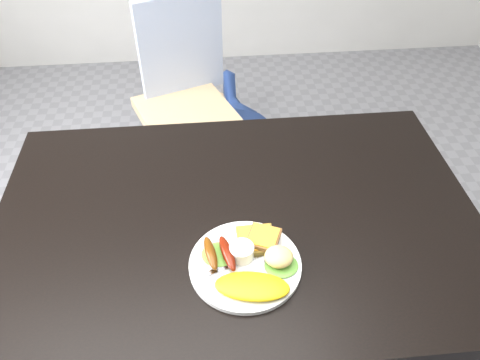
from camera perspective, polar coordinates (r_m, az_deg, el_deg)
The scene contains 15 objects.
room_floor at distance 1.79m, azimuth -0.20°, elevation -21.08°, with size 4.00×4.50×0.02m, color gray.
dining_table at distance 1.18m, azimuth -0.28°, elevation -4.91°, with size 1.20×0.80×0.04m, color black.
dining_chair at distance 2.05m, azimuth -6.67°, elevation 8.17°, with size 0.37×0.37×0.04m, color tan.
person at distance 1.79m, azimuth 0.48°, elevation 14.92°, with size 0.55×0.37×1.53m, color #29458C.
plate at distance 1.06m, azimuth 0.63°, elevation -10.27°, with size 0.25×0.25×0.01m, color white.
lettuce_left at distance 1.06m, azimuth -2.60°, elevation -9.02°, with size 0.08×0.07×0.01m, color #458C21.
lettuce_right at distance 1.05m, azimuth 5.05°, elevation -10.35°, with size 0.08×0.07×0.01m, color #3F822B.
omelette at distance 1.00m, azimuth 1.50°, elevation -12.83°, with size 0.16×0.08×0.02m, color gold.
sausage_a at distance 1.04m, azimuth -3.61°, elevation -8.87°, with size 0.02×0.10×0.02m, color #5F320B.
sausage_b at distance 1.04m, azimuth -1.55°, elevation -8.91°, with size 0.02×0.10×0.02m, color #5C0708.
ramekin at distance 1.05m, azimuth 0.20°, elevation -8.73°, with size 0.06×0.06×0.03m, color white.
toast_a at distance 1.08m, azimuth 1.96°, elevation -7.34°, with size 0.08×0.08×0.01m, color olive.
toast_b at distance 1.07m, azimuth 2.89°, elevation -7.05°, with size 0.07×0.07×0.01m, color olive.
potato_salad at distance 1.04m, azimuth 4.76°, elevation -9.30°, with size 0.06×0.06×0.03m, color #F8F8A9.
fork at distance 1.04m, azimuth -1.31°, elevation -10.46°, with size 0.16×0.01×0.00m, color #ADAFB7.
Camera 1 is at (-0.07, -0.79, 1.60)m, focal length 35.00 mm.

